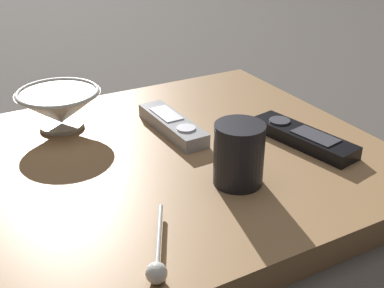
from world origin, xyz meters
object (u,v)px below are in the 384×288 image
cereal_bowl (59,107)px  teaspoon (157,264)px  tv_remote_near (303,137)px  tv_remote_far (172,125)px  coffee_mug (239,154)px

cereal_bowl → teaspoon: cereal_bowl is taller
cereal_bowl → teaspoon: size_ratio=1.16×
tv_remote_near → tv_remote_far: size_ratio=1.11×
tv_remote_far → cereal_bowl: bearing=56.1°
coffee_mug → teaspoon: coffee_mug is taller
cereal_bowl → tv_remote_near: (-0.27, -0.34, -0.03)m
teaspoon → tv_remote_far: size_ratio=0.71×
teaspoon → tv_remote_far: tv_remote_far is taller
tv_remote_near → tv_remote_far: bearing=48.8°
tv_remote_near → coffee_mug: bearing=107.5°
coffee_mug → tv_remote_near: 0.18m
coffee_mug → tv_remote_far: 0.21m
cereal_bowl → tv_remote_near: cereal_bowl is taller
coffee_mug → teaspoon: bearing=122.5°
teaspoon → cereal_bowl: bearing=-2.0°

